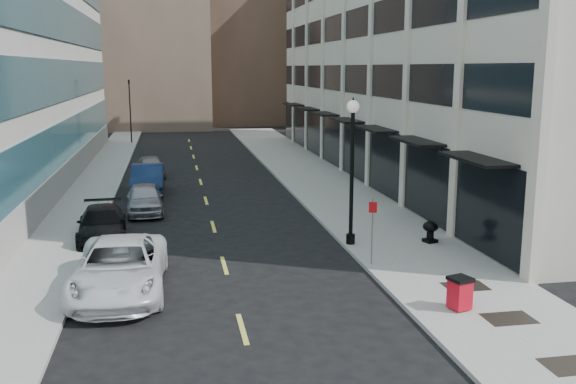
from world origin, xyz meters
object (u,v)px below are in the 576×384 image
object	(u,v)px
car_grey_sedan	(150,166)
urn_planter	(430,230)
car_blue_sedan	(148,179)
car_silver_sedan	(145,199)
car_white_van	(120,268)
sign_post	(372,222)
car_black_pickup	(102,224)
trash_bin	(460,292)
traffic_signal	(129,84)
lamppost	(352,159)

from	to	relation	value
car_grey_sedan	urn_planter	size ratio (longest dim) A/B	4.74
car_blue_sedan	car_grey_sedan	world-z (taller)	car_blue_sedan
car_silver_sedan	urn_planter	bearing A→B (deg)	-37.94
car_blue_sedan	car_grey_sedan	xyz separation A→B (m)	(0.00, 5.92, -0.14)
car_white_van	sign_post	world-z (taller)	sign_post
car_black_pickup	trash_bin	bearing A→B (deg)	-46.81
trash_bin	car_blue_sedan	bearing A→B (deg)	98.22
car_grey_sedan	car_white_van	bearing A→B (deg)	-98.07
car_black_pickup	urn_planter	bearing A→B (deg)	-17.67
traffic_signal	car_blue_sedan	bearing A→B (deg)	-84.83
lamppost	sign_post	bearing A→B (deg)	-90.00
car_white_van	trash_bin	size ratio (longest dim) A/B	6.19
car_silver_sedan	lamppost	distance (m)	11.99
car_white_van	car_silver_sedan	xyz separation A→B (m)	(0.38, 11.84, -0.11)
car_black_pickup	car_silver_sedan	size ratio (longest dim) A/B	1.10
car_white_van	lamppost	xyz separation A→B (m)	(8.88, 3.89, 2.79)
lamppost	traffic_signal	bearing A→B (deg)	105.68
car_white_van	car_black_pickup	size ratio (longest dim) A/B	1.28
car_blue_sedan	urn_planter	xyz separation A→B (m)	(11.80, -13.43, -0.16)
car_white_van	urn_planter	distance (m)	12.68
car_black_pickup	urn_planter	size ratio (longest dim) A/B	5.50
traffic_signal	car_silver_sedan	size ratio (longest dim) A/B	1.58
traffic_signal	urn_planter	world-z (taller)	traffic_signal
car_black_pickup	car_grey_sedan	distance (m)	16.11
car_grey_sedan	urn_planter	xyz separation A→B (m)	(11.80, -19.35, -0.03)
car_blue_sedan	car_grey_sedan	bearing A→B (deg)	90.33
sign_post	car_blue_sedan	bearing A→B (deg)	141.51
car_white_van	lamppost	bearing A→B (deg)	25.37
car_silver_sedan	urn_planter	distance (m)	14.43
traffic_signal	car_grey_sedan	distance (m)	20.25
car_blue_sedan	lamppost	world-z (taller)	lamppost
car_silver_sedan	trash_bin	world-z (taller)	car_silver_sedan
lamppost	urn_planter	world-z (taller)	lamppost
car_black_pickup	car_blue_sedan	distance (m)	10.23
car_white_van	car_silver_sedan	distance (m)	11.84
car_silver_sedan	trash_bin	xyz separation A→B (m)	(9.69, -15.54, -0.06)
car_grey_sedan	trash_bin	size ratio (longest dim) A/B	4.16
car_silver_sedan	car_blue_sedan	size ratio (longest dim) A/B	0.86
traffic_signal	urn_planter	size ratio (longest dim) A/B	7.92
car_white_van	car_black_pickup	distance (m)	6.97
traffic_signal	car_blue_sedan	xyz separation A→B (m)	(2.30, -25.40, -4.87)
traffic_signal	car_white_van	distance (m)	42.69
car_white_van	car_black_pickup	world-z (taller)	car_white_van
car_black_pickup	car_blue_sedan	world-z (taller)	car_blue_sedan
urn_planter	car_silver_sedan	bearing A→B (deg)	144.87
traffic_signal	lamppost	world-z (taller)	traffic_signal
car_silver_sedan	car_grey_sedan	distance (m)	11.05
car_white_van	lamppost	world-z (taller)	lamppost
car_black_pickup	trash_bin	size ratio (longest dim) A/B	4.83
lamppost	urn_planter	xyz separation A→B (m)	(3.30, -0.36, -2.97)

